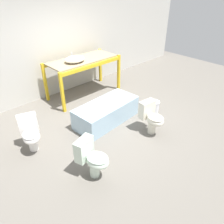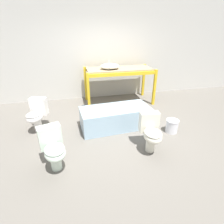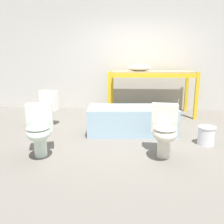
% 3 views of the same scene
% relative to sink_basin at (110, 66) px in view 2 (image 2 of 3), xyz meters
% --- Properties ---
extents(ground_plane, '(12.00, 12.00, 0.00)m').
position_rel_sink_basin_xyz_m(ground_plane, '(-0.24, -1.47, -1.16)').
color(ground_plane, '#666059').
extents(warehouse_wall_rear, '(10.80, 0.08, 3.20)m').
position_rel_sink_basin_xyz_m(warehouse_wall_rear, '(-0.24, 0.74, 0.44)').
color(warehouse_wall_rear, beige).
rests_on(warehouse_wall_rear, ground_plane).
extents(shelving_rack, '(2.04, 0.93, 1.07)m').
position_rel_sink_basin_xyz_m(shelving_rack, '(0.30, 0.08, -0.23)').
color(shelving_rack, gold).
rests_on(shelving_rack, ground_plane).
extents(sink_basin, '(0.55, 0.44, 0.24)m').
position_rel_sink_basin_xyz_m(sink_basin, '(0.00, 0.00, 0.00)').
color(sink_basin, silver).
rests_on(sink_basin, shelving_rack).
extents(bathtub_main, '(1.63, 0.81, 0.49)m').
position_rel_sink_basin_xyz_m(bathtub_main, '(-0.19, -1.43, -0.87)').
color(bathtub_main, '#99B7CC').
rests_on(bathtub_main, ground_plane).
extents(toilet_near, '(0.49, 0.63, 0.72)m').
position_rel_sink_basin_xyz_m(toilet_near, '(-1.49, -2.52, -0.75)').
color(toilet_near, silver).
rests_on(toilet_near, ground_plane).
extents(toilet_far, '(0.49, 0.63, 0.72)m').
position_rel_sink_basin_xyz_m(toilet_far, '(-1.94, -1.15, -0.75)').
color(toilet_far, white).
rests_on(toilet_far, ground_plane).
extents(toilet_extra, '(0.40, 0.59, 0.72)m').
position_rel_sink_basin_xyz_m(toilet_extra, '(0.24, -2.42, -0.75)').
color(toilet_extra, silver).
rests_on(toilet_extra, ground_plane).
extents(bucket_white, '(0.28, 0.28, 0.30)m').
position_rel_sink_basin_xyz_m(bucket_white, '(0.99, -1.94, -1.00)').
color(bucket_white, silver).
rests_on(bucket_white, ground_plane).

